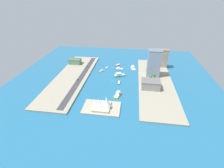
% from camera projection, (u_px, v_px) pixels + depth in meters
% --- Properties ---
extents(ground_plane, '(440.00, 440.00, 0.00)m').
position_uv_depth(ground_plane, '(113.00, 80.00, 335.82)').
color(ground_plane, '#23668E').
extents(quay_west, '(70.00, 240.00, 2.80)m').
position_uv_depth(quay_west, '(155.00, 82.00, 324.41)').
color(quay_west, '#9E937F').
rests_on(quay_west, ground_plane).
extents(quay_east, '(70.00, 240.00, 2.80)m').
position_uv_depth(quay_east, '(72.00, 77.00, 345.79)').
color(quay_east, '#9E937F').
rests_on(quay_east, ground_plane).
extents(peninsula_point, '(61.29, 37.42, 2.00)m').
position_uv_depth(peninsula_point, '(102.00, 108.00, 254.16)').
color(peninsula_point, '#A89E89').
rests_on(peninsula_point, ground_plane).
extents(road_strip, '(11.85, 228.00, 0.15)m').
position_uv_depth(road_strip, '(81.00, 77.00, 342.55)').
color(road_strip, '#38383D').
rests_on(road_strip, quay_east).
extents(ferry_yellow_fast, '(13.31, 21.43, 8.02)m').
position_uv_depth(ferry_yellow_fast, '(118.00, 95.00, 283.47)').
color(ferry_yellow_fast, yellow).
rests_on(ferry_yellow_fast, ground_plane).
extents(patrol_launch_navy, '(4.62, 14.28, 3.39)m').
position_uv_depth(patrol_launch_navy, '(119.00, 82.00, 324.45)').
color(patrol_launch_navy, '#1E284C').
rests_on(patrol_launch_navy, ground_plane).
extents(tugboat_red, '(13.68, 9.42, 3.80)m').
position_uv_depth(tugboat_red, '(118.00, 65.00, 401.40)').
color(tugboat_red, red).
rests_on(tugboat_red, ground_plane).
extents(catamaran_blue, '(19.40, 10.27, 4.74)m').
position_uv_depth(catamaran_blue, '(119.00, 69.00, 382.18)').
color(catamaran_blue, blue).
rests_on(catamaran_blue, ground_plane).
extents(water_taxi_orange, '(12.39, 11.00, 4.40)m').
position_uv_depth(water_taxi_orange, '(102.00, 71.00, 371.62)').
color(water_taxi_orange, orange).
rests_on(water_taxi_orange, ground_plane).
extents(sailboat_small_white, '(9.06, 10.58, 12.39)m').
position_uv_depth(sailboat_small_white, '(107.00, 67.00, 390.30)').
color(sailboat_small_white, white).
rests_on(sailboat_small_white, ground_plane).
extents(ferry_white_commuter, '(13.61, 24.37, 6.39)m').
position_uv_depth(ferry_white_commuter, '(133.00, 68.00, 384.57)').
color(ferry_white_commuter, silver).
rests_on(ferry_white_commuter, ground_plane).
extents(ferry_green_doubledeck, '(27.78, 18.01, 7.68)m').
position_uv_depth(ferry_green_doubledeck, '(119.00, 75.00, 350.37)').
color(ferry_green_doubledeck, '#2D8C4C').
rests_on(ferry_green_doubledeck, ground_plane).
extents(terminal_long_green, '(30.69, 19.65, 12.89)m').
position_uv_depth(terminal_long_green, '(75.00, 61.00, 402.88)').
color(terminal_long_green, slate).
rests_on(terminal_long_green, quay_east).
extents(apartment_midrise_tan, '(30.38, 15.28, 43.91)m').
position_uv_depth(apartment_midrise_tan, '(161.00, 58.00, 380.42)').
color(apartment_midrise_tan, tan).
rests_on(apartment_midrise_tan, quay_west).
extents(tower_tall_glass, '(28.58, 20.56, 58.90)m').
position_uv_depth(tower_tall_glass, '(154.00, 63.00, 333.68)').
color(tower_tall_glass, '#8C9EB2').
rests_on(tower_tall_glass, quay_west).
extents(carpark_squat_concrete, '(35.91, 24.47, 16.73)m').
position_uv_depth(carpark_squat_concrete, '(151.00, 84.00, 298.49)').
color(carpark_squat_concrete, gray).
rests_on(carpark_squat_concrete, quay_west).
extents(van_white, '(2.09, 4.50, 1.58)m').
position_uv_depth(van_white, '(76.00, 87.00, 302.90)').
color(van_white, black).
rests_on(van_white, road_strip).
extents(suv_black, '(1.89, 4.46, 1.67)m').
position_uv_depth(suv_black, '(78.00, 80.00, 329.92)').
color(suv_black, black).
rests_on(suv_black, road_strip).
extents(hatchback_blue, '(1.89, 4.63, 1.46)m').
position_uv_depth(hatchback_blue, '(87.00, 66.00, 388.45)').
color(hatchback_blue, black).
rests_on(hatchback_blue, road_strip).
extents(traffic_light_waterfront, '(0.36, 0.36, 6.50)m').
position_uv_depth(traffic_light_waterfront, '(87.00, 71.00, 360.02)').
color(traffic_light_waterfront, black).
rests_on(traffic_light_waterfront, quay_east).
extents(opera_landmark, '(32.54, 28.75, 23.10)m').
position_uv_depth(opera_landmark, '(102.00, 103.00, 249.44)').
color(opera_landmark, '#BCAD93').
rests_on(opera_landmark, peninsula_point).
extents(park_tree_cluster, '(15.16, 23.69, 8.94)m').
position_uv_depth(park_tree_cluster, '(153.00, 77.00, 330.38)').
color(park_tree_cluster, brown).
rests_on(park_tree_cluster, quay_west).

